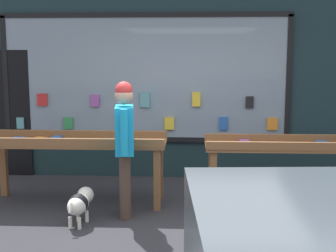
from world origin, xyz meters
name	(u,v)px	position (x,y,z in m)	size (l,w,h in m)	color
ground_plane	(183,228)	(0.00, 0.00, 0.00)	(40.00, 40.00, 0.00)	#2D2D33
shopfront_facade	(183,64)	(-0.08, 2.39, 1.87)	(7.13, 0.29, 3.80)	#192D33
display_table_left	(76,148)	(-1.49, 0.86, 0.77)	(2.46, 0.74, 0.96)	brown
display_table_right	(298,152)	(1.49, 0.86, 0.75)	(2.46, 0.67, 0.94)	brown
person_browsing	(125,139)	(-0.74, 0.34, 1.00)	(0.28, 0.67, 1.71)	#4C382D
small_dog	(80,203)	(-1.25, 0.05, 0.26)	(0.28, 0.62, 0.40)	white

